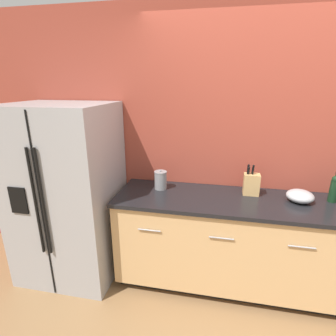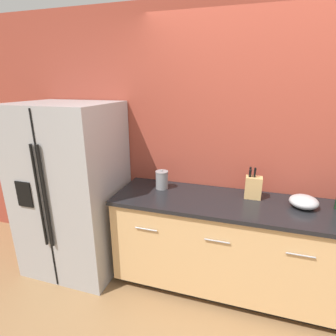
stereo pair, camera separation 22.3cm
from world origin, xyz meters
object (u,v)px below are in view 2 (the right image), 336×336
refrigerator (73,190)px  steel_canister (162,180)px  mixing_bowl (304,202)px  knife_block (253,187)px

refrigerator → steel_canister: (0.90, 0.18, 0.14)m
refrigerator → mixing_bowl: size_ratio=7.63×
knife_block → mixing_bowl: size_ratio=1.29×
refrigerator → mixing_bowl: 2.15m
knife_block → steel_canister: size_ratio=1.52×
knife_block → steel_canister: bearing=-178.1°
refrigerator → mixing_bowl: (2.15, 0.14, 0.10)m
steel_canister → refrigerator: bearing=-168.4°
steel_canister → mixing_bowl: 1.25m
knife_block → steel_canister: knife_block is taller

